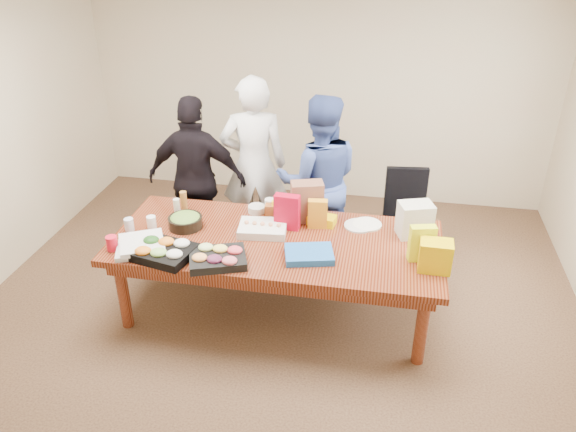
% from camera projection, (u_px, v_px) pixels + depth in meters
% --- Properties ---
extents(floor, '(5.50, 5.00, 0.02)m').
position_uv_depth(floor, '(277.00, 311.00, 5.16)').
color(floor, '#47301E').
rests_on(floor, ground).
extents(wall_back, '(5.50, 0.04, 2.70)m').
position_uv_depth(wall_back, '(318.00, 90.00, 6.67)').
color(wall_back, beige).
rests_on(wall_back, floor).
extents(wall_front, '(5.50, 0.04, 2.70)m').
position_uv_depth(wall_front, '(156.00, 418.00, 2.35)').
color(wall_front, beige).
rests_on(wall_front, floor).
extents(conference_table, '(2.80, 1.20, 0.75)m').
position_uv_depth(conference_table, '(277.00, 276.00, 4.98)').
color(conference_table, '#4C1C0F').
rests_on(conference_table, floor).
extents(office_chair, '(0.55, 0.55, 0.98)m').
position_uv_depth(office_chair, '(403.00, 225.00, 5.55)').
color(office_chair, black).
rests_on(office_chair, floor).
extents(person_center, '(0.77, 0.60, 1.86)m').
position_uv_depth(person_center, '(254.00, 165.00, 5.75)').
color(person_center, silver).
rests_on(person_center, floor).
extents(person_right, '(0.96, 0.81, 1.75)m').
position_uv_depth(person_right, '(319.00, 181.00, 5.54)').
color(person_right, '#334788').
rests_on(person_right, floor).
extents(person_left, '(1.01, 0.44, 1.70)m').
position_uv_depth(person_left, '(197.00, 179.00, 5.64)').
color(person_left, black).
rests_on(person_left, floor).
extents(veggie_tray, '(0.55, 0.47, 0.07)m').
position_uv_depth(veggie_tray, '(163.00, 252.00, 4.56)').
color(veggie_tray, black).
rests_on(veggie_tray, conference_table).
extents(fruit_tray, '(0.53, 0.47, 0.07)m').
position_uv_depth(fruit_tray, '(218.00, 259.00, 4.47)').
color(fruit_tray, black).
rests_on(fruit_tray, conference_table).
extents(sheet_cake, '(0.44, 0.35, 0.07)m').
position_uv_depth(sheet_cake, '(263.00, 229.00, 4.89)').
color(sheet_cake, silver).
rests_on(sheet_cake, conference_table).
extents(salad_bowl, '(0.32, 0.32, 0.10)m').
position_uv_depth(salad_bowl, '(185.00, 222.00, 4.97)').
color(salad_bowl, black).
rests_on(salad_bowl, conference_table).
extents(chip_bag_blue, '(0.44, 0.37, 0.06)m').
position_uv_depth(chip_bag_blue, '(309.00, 254.00, 4.54)').
color(chip_bag_blue, '#1B59AB').
rests_on(chip_bag_blue, conference_table).
extents(chip_bag_red, '(0.23, 0.11, 0.32)m').
position_uv_depth(chip_bag_red, '(287.00, 212.00, 4.90)').
color(chip_bag_red, '#AD0623').
rests_on(chip_bag_red, conference_table).
extents(chip_bag_yellow, '(0.22, 0.13, 0.30)m').
position_uv_depth(chip_bag_yellow, '(422.00, 243.00, 4.45)').
color(chip_bag_yellow, '#D1DF16').
rests_on(chip_bag_yellow, conference_table).
extents(chip_bag_orange, '(0.18, 0.10, 0.26)m').
position_uv_depth(chip_bag_orange, '(318.00, 214.00, 4.93)').
color(chip_bag_orange, orange).
rests_on(chip_bag_orange, conference_table).
extents(mayo_jar, '(0.12, 0.12, 0.15)m').
position_uv_depth(mayo_jar, '(270.00, 206.00, 5.18)').
color(mayo_jar, silver).
rests_on(mayo_jar, conference_table).
extents(mustard_bottle, '(0.08, 0.08, 0.18)m').
position_uv_depth(mustard_bottle, '(275.00, 210.00, 5.09)').
color(mustard_bottle, yellow).
rests_on(mustard_bottle, conference_table).
extents(dressing_bottle, '(0.07, 0.07, 0.20)m').
position_uv_depth(dressing_bottle, '(184.00, 202.00, 5.21)').
color(dressing_bottle, brown).
rests_on(dressing_bottle, conference_table).
extents(ranch_bottle, '(0.07, 0.07, 0.18)m').
position_uv_depth(ranch_bottle, '(177.00, 208.00, 5.13)').
color(ranch_bottle, beige).
rests_on(ranch_bottle, conference_table).
extents(banana_bunch, '(0.26, 0.18, 0.08)m').
position_uv_depth(banana_bunch, '(322.00, 220.00, 5.02)').
color(banana_bunch, '#F0C800').
rests_on(banana_bunch, conference_table).
extents(bread_loaf, '(0.34, 0.16, 0.13)m').
position_uv_depth(bread_loaf, '(284.00, 211.00, 5.12)').
color(bread_loaf, brown).
rests_on(bread_loaf, conference_table).
extents(kraft_bag, '(0.32, 0.24, 0.37)m').
position_uv_depth(kraft_bag, '(307.00, 202.00, 5.02)').
color(kraft_bag, brown).
rests_on(kraft_bag, conference_table).
extents(red_cup, '(0.10, 0.10, 0.12)m').
position_uv_depth(red_cup, '(112.00, 243.00, 4.63)').
color(red_cup, red).
rests_on(red_cup, conference_table).
extents(clear_cup_a, '(0.10, 0.10, 0.11)m').
position_uv_depth(clear_cup_a, '(129.00, 225.00, 4.92)').
color(clear_cup_a, silver).
rests_on(clear_cup_a, conference_table).
extents(clear_cup_b, '(0.09, 0.09, 0.11)m').
position_uv_depth(clear_cup_b, '(151.00, 222.00, 4.95)').
color(clear_cup_b, white).
rests_on(clear_cup_b, conference_table).
extents(pizza_box_lower, '(0.45, 0.45, 0.04)m').
position_uv_depth(pizza_box_lower, '(139.00, 248.00, 4.65)').
color(pizza_box_lower, silver).
rests_on(pizza_box_lower, conference_table).
extents(pizza_box_upper, '(0.48, 0.48, 0.04)m').
position_uv_depth(pizza_box_upper, '(142.00, 243.00, 4.63)').
color(pizza_box_upper, silver).
rests_on(pizza_box_upper, pizza_box_lower).
extents(plate_a, '(0.31, 0.31, 0.01)m').
position_uv_depth(plate_a, '(359.00, 226.00, 5.00)').
color(plate_a, silver).
rests_on(plate_a, conference_table).
extents(plate_b, '(0.27, 0.27, 0.02)m').
position_uv_depth(plate_b, '(367.00, 224.00, 5.02)').
color(plate_b, white).
rests_on(plate_b, conference_table).
extents(dip_bowl_a, '(0.17, 0.17, 0.07)m').
position_uv_depth(dip_bowl_a, '(300.00, 214.00, 5.14)').
color(dip_bowl_a, beige).
rests_on(dip_bowl_a, conference_table).
extents(dip_bowl_b, '(0.20, 0.20, 0.06)m').
position_uv_depth(dip_bowl_b, '(257.00, 209.00, 5.23)').
color(dip_bowl_b, beige).
rests_on(dip_bowl_b, conference_table).
extents(grocery_bag_white, '(0.33, 0.28, 0.30)m').
position_uv_depth(grocery_bag_white, '(415.00, 220.00, 4.80)').
color(grocery_bag_white, beige).
rests_on(grocery_bag_white, conference_table).
extents(grocery_bag_yellow, '(0.25, 0.18, 0.25)m').
position_uv_depth(grocery_bag_yellow, '(435.00, 256.00, 4.34)').
color(grocery_bag_yellow, '#DEBA00').
rests_on(grocery_bag_yellow, conference_table).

